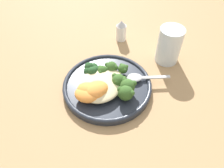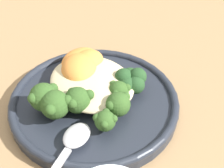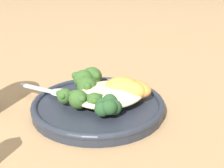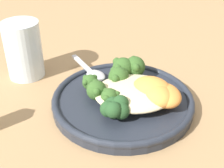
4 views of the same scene
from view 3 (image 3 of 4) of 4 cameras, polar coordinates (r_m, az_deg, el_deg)
The scene contains 14 objects.
ground_plane at distance 0.59m, azimuth -2.88°, elevation -4.24°, with size 4.00×4.00×0.00m, color #9E7A51.
plate at distance 0.57m, azimuth -2.51°, elevation -3.94°, with size 0.24×0.24×0.02m.
quinoa_mound at distance 0.56m, azimuth -0.52°, elevation -1.83°, with size 0.13×0.11×0.02m, color beige.
broccoli_stalk_0 at distance 0.61m, azimuth -3.04°, elevation 0.79°, with size 0.04×0.11×0.04m.
broccoli_stalk_1 at distance 0.60m, azimuth -4.85°, elevation 0.45°, with size 0.05×0.09×0.04m.
broccoli_stalk_2 at distance 0.57m, azimuth -3.85°, elevation -0.64°, with size 0.07×0.08×0.04m.
broccoli_stalk_3 at distance 0.55m, azimuth -6.15°, elevation -2.17°, with size 0.11×0.05×0.03m.
broccoli_stalk_4 at distance 0.54m, azimuth -5.03°, elevation -2.68°, with size 0.11×0.04×0.03m.
broccoli_stalk_5 at distance 0.54m, azimuth -2.29°, elevation -2.76°, with size 0.08×0.05×0.03m.
sweet_potato_chunk_0 at distance 0.56m, azimuth 3.62°, elevation -1.13°, with size 0.06×0.04×0.03m, color orange.
sweet_potato_chunk_1 at distance 0.57m, azimuth 4.26°, elevation -0.90°, with size 0.06×0.05×0.03m, color orange.
sweet_potato_chunk_2 at distance 0.57m, azimuth 1.87°, elevation -0.53°, with size 0.07×0.05×0.04m, color orange.
kale_tuft at distance 0.51m, azimuth -0.82°, elevation -4.04°, with size 0.04×0.05×0.03m.
spoon at distance 0.59m, azimuth -10.23°, elevation -1.39°, with size 0.07×0.12×0.01m.
Camera 3 is at (0.28, 0.44, 0.26)m, focal length 50.00 mm.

